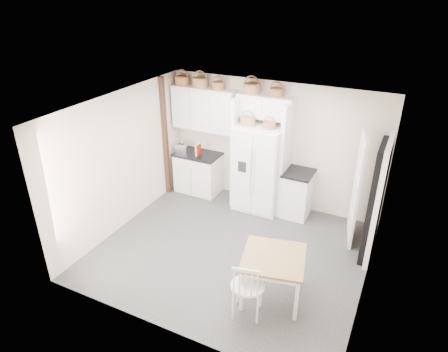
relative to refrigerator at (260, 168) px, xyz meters
The scene contains 29 objects.
floor 1.88m from the refrigerator, 84.79° to the right, with size 4.50×4.50×0.00m, color #2A2A2A.
ceiling 2.37m from the refrigerator, 84.79° to the right, with size 4.50×4.50×0.00m, color white.
wall_back 0.55m from the refrigerator, 67.07° to the left, with size 4.50×4.50×0.00m, color beige.
wall_left 2.70m from the refrigerator, 141.92° to the right, with size 4.00×4.00×0.00m, color beige.
wall_right 2.94m from the refrigerator, 34.44° to the right, with size 4.00×4.00×0.00m, color beige.
refrigerator is the anchor object (origin of this frame).
base_cab_left 1.54m from the refrigerator, behind, with size 0.95×0.60×0.88m, color white.
base_cab_right 0.92m from the refrigerator, ahead, with size 0.52×0.62×0.91m, color white.
dining_table 2.73m from the refrigerator, 63.87° to the right, with size 0.89×0.89×0.74m, color olive.
windsor_chair 3.07m from the refrigerator, 71.21° to the right, with size 0.49×0.44×1.00m, color white.
counter_left 1.47m from the refrigerator, behind, with size 0.99×0.64×0.04m, color black.
counter_right 0.81m from the refrigerator, ahead, with size 0.56×0.66×0.04m, color black.
toaster 1.85m from the refrigerator, behind, with size 0.25×0.15×0.18m, color silver.
cookbook_red 1.40m from the refrigerator, behind, with size 0.04×0.17×0.25m, color maroon.
cookbook_cream 1.42m from the refrigerator, behind, with size 0.04×0.17×0.25m, color silver.
basket_upper_a 2.42m from the refrigerator, behind, with size 0.31×0.31×0.18m, color brown.
basket_upper_b 2.11m from the refrigerator, behind, with size 0.32×0.32×0.19m, color #88603F.
basket_upper_c 1.84m from the refrigerator, 169.73° to the left, with size 0.26×0.26×0.15m, color brown.
basket_bridge_a 1.58m from the refrigerator, 148.78° to the left, with size 0.34×0.34×0.19m, color #88603F.
basket_bridge_b 1.55m from the refrigerator, 42.63° to the left, with size 0.27×0.27×0.16m, color brown.
basket_fridge_a 1.02m from the refrigerator, 157.80° to the right, with size 0.30×0.30×0.16m, color #88603F.
basket_fridge_b 0.99m from the refrigerator, 26.81° to the right, with size 0.24×0.24×0.13m, color brown.
upper_cabinet 1.69m from the refrigerator, behind, with size 1.40×0.34×0.90m, color white.
bridge_cabinet 1.24m from the refrigerator, 90.00° to the left, with size 1.12×0.34×0.45m, color white.
fridge_panel_left 0.57m from the refrigerator, behind, with size 0.08×0.60×2.30m, color white.
fridge_panel_right 0.57m from the refrigerator, ahead, with size 0.08×0.60×2.30m, color white.
trim_post 2.11m from the refrigerator, behind, with size 0.09×0.09×2.60m, color black.
doorway_void 2.40m from the refrigerator, 15.61° to the right, with size 0.18×0.85×2.05m, color black.
door_slab 1.98m from the refrigerator, ahead, with size 0.80×0.04×2.05m, color white.
Camera 1 is at (2.42, -5.23, 4.35)m, focal length 32.00 mm.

